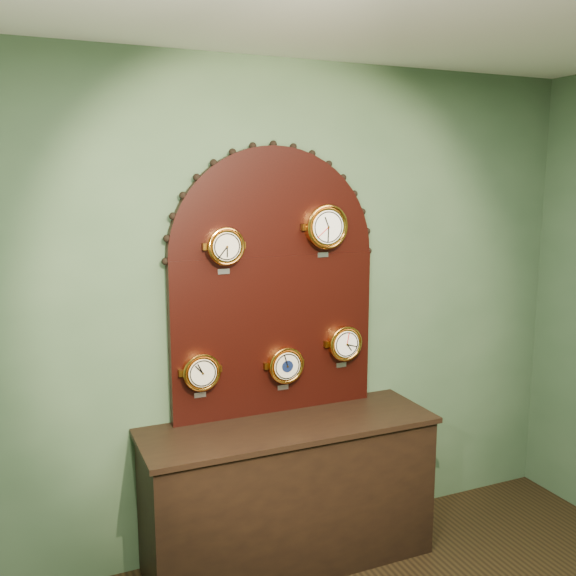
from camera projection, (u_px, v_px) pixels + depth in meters
name	position (u px, v px, depth m)	size (l,w,h in m)	color
wall_back	(271.00, 312.00, 3.63)	(4.00, 4.00, 0.00)	#425D40
shop_counter	(289.00, 496.00, 3.55)	(1.60, 0.50, 0.80)	black
display_board	(274.00, 274.00, 3.54)	(1.26, 0.06, 1.53)	black
roman_clock	(225.00, 246.00, 3.33)	(0.20, 0.08, 0.25)	orange
arabic_clock	(326.00, 227.00, 3.55)	(0.25, 0.08, 0.30)	orange
hygrometer	(201.00, 372.00, 3.39)	(0.21, 0.08, 0.26)	orange
barometer	(285.00, 365.00, 3.59)	(0.21, 0.08, 0.26)	orange
tide_clock	(344.00, 343.00, 3.72)	(0.21, 0.08, 0.26)	orange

